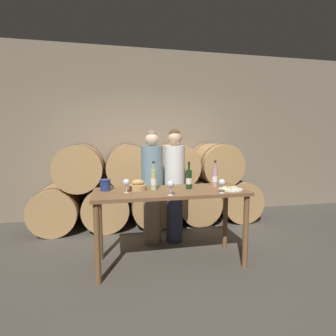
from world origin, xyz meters
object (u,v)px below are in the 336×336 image
Objects in this scene: wine_bottle_white at (154,180)px; blue_crock at (105,184)px; tasting_table at (170,200)px; bread_basket at (138,186)px; person_right at (175,184)px; cheese_plate at (231,189)px; wine_bottle_rose at (215,177)px; wine_glass_center at (222,183)px; wine_glass_left at (171,185)px; person_left at (152,186)px; wine_bottle_red at (189,179)px; wine_glass_far_left at (126,183)px.

wine_bottle_white is 0.57m from blue_crock.
bread_basket is (-0.38, 0.09, 0.17)m from tasting_table.
cheese_plate is at bearing -57.74° from person_right.
wine_bottle_white is 1.03× the size of wine_bottle_rose.
tasting_table is 0.32m from wine_bottle_white.
wine_bottle_white is 2.15× the size of wine_glass_center.
wine_bottle_white is at bearing 167.49° from cheese_plate.
person_right reaches higher than wine_glass_left.
person_left reaches higher than wine_bottle_red.
blue_crock is 0.47× the size of cheese_plate.
person_right is 1.03m from wine_glass_far_left.
wine_bottle_white is (-0.43, 0.03, 0.01)m from wine_bottle_red.
blue_crock is 0.83× the size of wine_glass_center.
tasting_table is 5.27× the size of wine_bottle_white.
bread_basket is at bearing -178.45° from wine_bottle_rose.
cheese_plate is at bearing -67.25° from wine_bottle_rose.
wine_glass_far_left reaches higher than cheese_plate.
wine_bottle_rose reaches higher than wine_glass_center.
wine_glass_far_left is at bearing 175.76° from cheese_plate.
tasting_table is 0.34m from wine_bottle_red.
person_right reaches higher than wine_bottle_white.
bread_basket is 1.11m from cheese_plate.
person_left is 8.08× the size of bread_basket.
person_right reaches higher than wine_glass_far_left.
bread_basket is (0.38, -0.05, -0.02)m from blue_crock.
wine_glass_left is at bearing -133.66° from wine_bottle_red.
person_right is 12.50× the size of blue_crock.
wine_bottle_rose is 2.09× the size of wine_glass_far_left.
person_right reaches higher than bread_basket.
blue_crock is 1.50m from cheese_plate.
person_right is 1.11m from blue_crock.
person_right reaches higher than wine_glass_center.
wine_bottle_red reaches higher than bread_basket.
person_left is 1.15m from cheese_plate.
person_left is at bearing 100.36° from tasting_table.
wine_glass_far_left is at bearing -119.61° from person_left.
wine_glass_left is at bearing -26.55° from wine_glass_far_left.
wine_bottle_red reaches higher than wine_glass_far_left.
person_left is 0.93m from wine_bottle_rose.
wine_bottle_white is (-0.40, -0.60, 0.17)m from person_right.
wine_bottle_white reaches higher than wine_glass_left.
bread_basket is 1.27× the size of wine_glass_left.
blue_crock is at bearing -140.62° from person_left.
wine_bottle_white is 0.20m from bread_basket.
wine_bottle_red reaches higher than wine_glass_left.
bread_basket is 1.27× the size of wine_glass_far_left.
wine_glass_left is (-0.67, -0.38, -0.00)m from wine_bottle_rose.
wine_glass_far_left is (-1.23, 0.09, 0.11)m from cheese_plate.
bread_basket is 0.99m from wine_glass_center.
wine_bottle_rose reaches higher than blue_crock.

